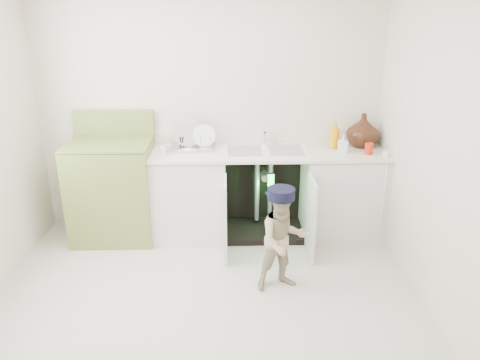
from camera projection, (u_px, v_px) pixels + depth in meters
name	position (u px, v px, depth m)	size (l,w,h in m)	color
ground	(207.00, 300.00, 3.83)	(3.50, 3.50, 0.00)	#B9B1A3
room_shell	(203.00, 155.00, 3.39)	(6.00, 5.50, 1.26)	beige
counter_run	(268.00, 190.00, 4.81)	(2.44, 1.02, 1.24)	silver
avocado_stove	(113.00, 189.00, 4.73)	(0.81, 0.65, 1.26)	olive
repair_worker	(283.00, 239.00, 3.86)	(0.50, 0.90, 0.90)	tan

